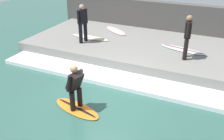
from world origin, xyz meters
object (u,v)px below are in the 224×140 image
object	(u,v)px
surfboard_riding	(77,108)
surfboard_waiting_far	(182,49)
surfer_riding	(75,85)
surfer_waiting_near	(83,21)
surfboard_spare	(116,31)
surfer_waiting_far	(187,35)
surfboard_waiting_near	(90,37)

from	to	relation	value
surfboard_riding	surfboard_waiting_far	bearing A→B (deg)	-23.82
surfboard_waiting_far	surfer_riding	bearing A→B (deg)	156.18
surfer_waiting_near	surfboard_spare	xyz separation A→B (m)	(2.01, -0.69, -0.91)
surfer_riding	surfer_waiting_far	xyz separation A→B (m)	(4.05, -2.38, 0.60)
surfboard_waiting_near	surfboard_waiting_far	size ratio (longest dim) A/B	0.99
surfboard_riding	surfer_waiting_far	world-z (taller)	surfer_waiting_far
surfboard_riding	surfboard_spare	distance (m)	6.16
surfer_waiting_near	surfboard_waiting_near	bearing A→B (deg)	-0.55
surfer_waiting_near	surfboard_waiting_far	xyz separation A→B (m)	(0.87, -4.19, -0.91)
surfboard_waiting_near	surfboard_spare	distance (m)	1.58
surfboard_waiting_near	surfer_riding	bearing A→B (deg)	-155.81
surfboard_waiting_near	surfer_waiting_far	world-z (taller)	surfer_waiting_far
surfboard_waiting_far	surfboard_spare	xyz separation A→B (m)	(1.14, 3.51, -0.00)
surfer_waiting_near	surfboard_riding	bearing A→B (deg)	-152.66
surfer_waiting_far	surfboard_spare	size ratio (longest dim) A/B	1.03
surfer_waiting_far	surfer_waiting_near	bearing A→B (deg)	91.06
surfer_waiting_near	surfboard_spare	size ratio (longest dim) A/B	1.02
surfboard_waiting_far	surfboard_spare	world-z (taller)	surfboard_waiting_far
surfboard_waiting_far	surfboard_spare	distance (m)	3.69
surfboard_waiting_far	surfer_waiting_near	bearing A→B (deg)	101.71
surfboard_spare	surfboard_waiting_far	bearing A→B (deg)	-108.08
surfer_riding	surfboard_spare	world-z (taller)	surfer_riding
surfboard_riding	surfer_riding	distance (m)	0.81
surfboard_riding	surfboard_waiting_near	bearing A→B (deg)	24.19
surfer_waiting_near	surfboard_waiting_far	distance (m)	4.38
surfboard_riding	surfer_riding	world-z (taller)	surfer_riding
surfboard_spare	surfer_riding	bearing A→B (deg)	-167.13
surfer_riding	surfboard_waiting_far	bearing A→B (deg)	-23.82
surfer_waiting_near	surfboard_waiting_far	bearing A→B (deg)	-78.29
surfer_waiting_near	surfer_waiting_far	xyz separation A→B (m)	(0.08, -4.43, 0.00)
surfboard_spare	surfer_waiting_near	bearing A→B (deg)	161.17
surfboard_riding	surfer_waiting_near	size ratio (longest dim) A/B	1.07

